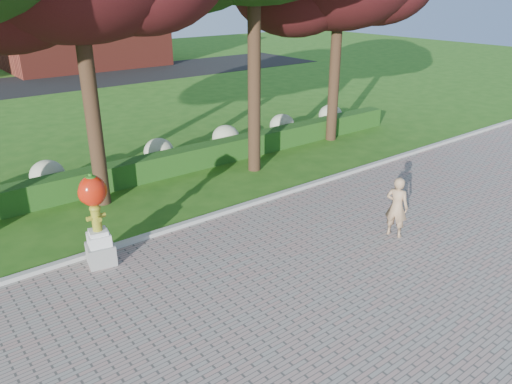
{
  "coord_description": "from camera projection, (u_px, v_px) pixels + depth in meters",
  "views": [
    {
      "loc": [
        -7.0,
        -7.96,
        6.2
      ],
      "look_at": [
        0.04,
        1.0,
        1.47
      ],
      "focal_mm": 35.0,
      "sensor_mm": 36.0,
      "label": 1
    }
  ],
  "objects": [
    {
      "name": "ground",
      "position": [
        280.0,
        260.0,
        12.15
      ],
      "size": [
        100.0,
        100.0,
        0.0
      ],
      "primitive_type": "plane",
      "color": "#265816",
      "rests_on": "ground"
    },
    {
      "name": "walkway",
      "position": [
        421.0,
        346.0,
        9.24
      ],
      "size": [
        40.0,
        14.0,
        0.04
      ],
      "primitive_type": "cube",
      "color": "gray",
      "rests_on": "ground"
    },
    {
      "name": "curb",
      "position": [
        212.0,
        216.0,
        14.3
      ],
      "size": [
        40.0,
        0.18,
        0.15
      ],
      "primitive_type": "cube",
      "color": "#ADADA5",
      "rests_on": "ground"
    },
    {
      "name": "lawn_hedge",
      "position": [
        147.0,
        168.0,
        17.08
      ],
      "size": [
        24.0,
        0.7,
        0.8
      ],
      "primitive_type": "cube",
      "color": "#184914",
      "rests_on": "ground"
    },
    {
      "name": "hydrangea_row",
      "position": [
        148.0,
        154.0,
        18.07
      ],
      "size": [
        20.1,
        1.1,
        0.99
      ],
      "color": "#A0AB82",
      "rests_on": "ground"
    },
    {
      "name": "street",
      "position": [
        0.0,
        88.0,
        32.48
      ],
      "size": [
        50.0,
        8.0,
        0.02
      ],
      "primitive_type": "cube",
      "color": "black",
      "rests_on": "ground"
    },
    {
      "name": "building_right",
      "position": [
        81.0,
        26.0,
        40.18
      ],
      "size": [
        12.0,
        8.0,
        6.4
      ],
      "primitive_type": "cube",
      "color": "maroon",
      "rests_on": "ground"
    },
    {
      "name": "hydrant_sculpture",
      "position": [
        96.0,
        217.0,
        11.5
      ],
      "size": [
        0.73,
        0.73,
        2.3
      ],
      "rotation": [
        0.0,
        0.0,
        -0.19
      ],
      "color": "gray",
      "rests_on": "walkway"
    },
    {
      "name": "woman",
      "position": [
        397.0,
        207.0,
        13.0
      ],
      "size": [
        0.55,
        0.69,
        1.64
      ],
      "primitive_type": "imported",
      "rotation": [
        0.0,
        0.0,
        1.87
      ],
      "color": "tan",
      "rests_on": "walkway"
    }
  ]
}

